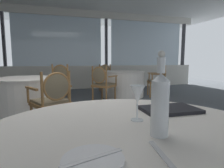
% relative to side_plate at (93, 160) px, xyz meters
% --- Properties ---
extents(ground_plane, '(15.20, 15.20, 0.00)m').
position_rel_side_plate_xyz_m(ground_plane, '(0.06, 2.01, -0.74)').
color(ground_plane, '#4C5156').
extents(window_wall_far, '(10.94, 0.14, 2.83)m').
position_rel_side_plate_xyz_m(window_wall_far, '(0.06, 6.39, 0.39)').
color(window_wall_far, beige).
rests_on(window_wall_far, ground_plane).
extents(side_plate, '(0.19, 0.19, 0.01)m').
position_rel_side_plate_xyz_m(side_plate, '(0.00, 0.00, 0.00)').
color(side_plate, white).
rests_on(side_plate, foreground_table).
extents(butter_knife, '(0.20, 0.07, 0.00)m').
position_rel_side_plate_xyz_m(butter_knife, '(0.00, 0.00, 0.01)').
color(butter_knife, silver).
rests_on(butter_knife, foreground_table).
extents(dinner_fork, '(0.05, 0.21, 0.00)m').
position_rel_side_plate_xyz_m(dinner_fork, '(0.22, -0.03, -0.00)').
color(dinner_fork, silver).
rests_on(dinner_fork, foreground_table).
extents(water_bottle, '(0.07, 0.07, 0.34)m').
position_rel_side_plate_xyz_m(water_bottle, '(0.29, 0.11, 0.13)').
color(water_bottle, white).
rests_on(water_bottle, foreground_table).
extents(wine_glass, '(0.07, 0.07, 0.18)m').
position_rel_side_plate_xyz_m(wine_glass, '(0.29, 0.31, 0.12)').
color(wine_glass, white).
rests_on(wine_glass, foreground_table).
extents(menu_book, '(0.33, 0.22, 0.02)m').
position_rel_side_plate_xyz_m(menu_book, '(0.55, 0.42, 0.01)').
color(menu_book, black).
rests_on(menu_book, foreground_table).
extents(background_table_0, '(1.12, 1.12, 0.73)m').
position_rel_side_plate_xyz_m(background_table_0, '(-0.59, 3.07, -0.37)').
color(background_table_0, white).
rests_on(background_table_0, ground_plane).
extents(dining_chair_0_0, '(0.64, 0.62, 0.89)m').
position_rel_side_plate_xyz_m(dining_chair_0_0, '(-0.14, 2.19, -0.22)').
color(dining_chair_0_0, olive).
rests_on(dining_chair_0_0, ground_plane).
extents(dining_chair_0_1, '(0.65, 0.64, 0.95)m').
position_rel_side_plate_xyz_m(dining_chair_0_1, '(-0.05, 3.90, -0.19)').
color(dining_chair_0_1, olive).
rests_on(dining_chair_0_1, ground_plane).
extents(background_table_1, '(1.25, 1.25, 0.73)m').
position_rel_side_plate_xyz_m(background_table_1, '(1.77, 4.53, -0.37)').
color(background_table_1, white).
rests_on(background_table_1, ground_plane).
extents(dining_chair_1_0, '(0.58, 0.63, 0.91)m').
position_rel_side_plate_xyz_m(dining_chair_1_0, '(2.77, 4.19, -0.21)').
color(dining_chair_1_0, olive).
rests_on(dining_chair_1_0, ground_plane).
extents(dining_chair_1_1, '(0.60, 0.54, 0.92)m').
position_rel_side_plate_xyz_m(dining_chair_1_1, '(1.57, 5.56, -0.20)').
color(dining_chair_1_1, olive).
rests_on(dining_chair_1_1, ground_plane).
extents(dining_chair_1_2, '(0.65, 0.66, 0.90)m').
position_rel_side_plate_xyz_m(dining_chair_1_2, '(0.98, 3.84, -0.21)').
color(dining_chair_1_2, olive).
rests_on(dining_chair_1_2, ground_plane).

